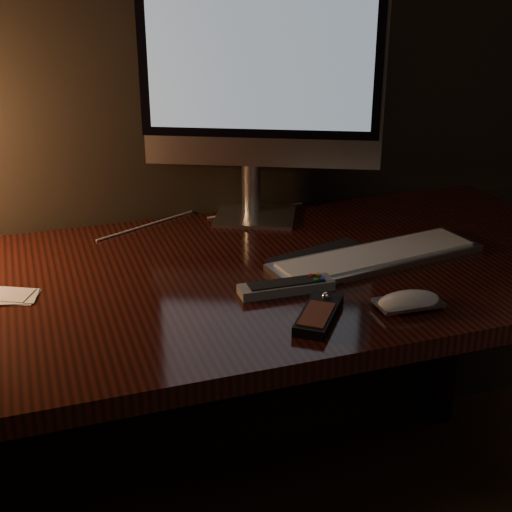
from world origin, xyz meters
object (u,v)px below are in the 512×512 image
object	(u,v)px
desk	(233,312)
media_remote	(319,314)
mouse	(408,303)
tv_remote	(286,287)
monitor	(256,67)
keyboard	(377,256)

from	to	relation	value
desk	media_remote	size ratio (longest dim) A/B	10.10
mouse	tv_remote	size ratio (longest dim) A/B	0.64
monitor	media_remote	world-z (taller)	monitor
mouse	tv_remote	xyz separation A→B (m)	(-0.19, 0.14, -0.00)
media_remote	desk	bearing A→B (deg)	48.79
desk	mouse	xyz separation A→B (m)	(0.24, -0.33, 0.14)
monitor	keyboard	size ratio (longest dim) A/B	1.30
monitor	tv_remote	distance (m)	0.56
desk	monitor	xyz separation A→B (m)	(0.13, 0.23, 0.50)
mouse	desk	bearing A→B (deg)	127.59
desk	media_remote	world-z (taller)	media_remote
monitor	desk	bearing A→B (deg)	-95.49
desk	tv_remote	size ratio (longest dim) A/B	8.53
monitor	mouse	bearing A→B (deg)	-54.67
monitor	tv_remote	size ratio (longest dim) A/B	3.30
keyboard	mouse	xyz separation A→B (m)	(-0.05, -0.22, 0.00)
media_remote	tv_remote	xyz separation A→B (m)	(-0.01, 0.13, -0.00)
tv_remote	desk	bearing A→B (deg)	106.68
keyboard	media_remote	xyz separation A→B (m)	(-0.23, -0.21, 0.00)
desk	keyboard	distance (m)	0.34
media_remote	tv_remote	bearing A→B (deg)	43.31
desk	mouse	bearing A→B (deg)	-54.51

